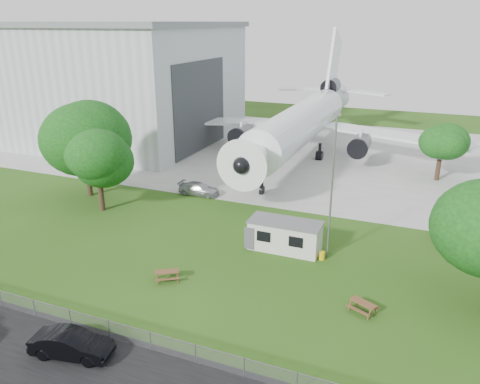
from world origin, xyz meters
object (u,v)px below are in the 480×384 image
at_px(hangar, 96,80).
at_px(airliner, 303,120).
at_px(site_cabin, 285,235).
at_px(picnic_west, 167,280).
at_px(car_centre_sedan, 72,344).
at_px(picnic_east, 362,312).

relative_size(hangar, airliner, 0.90).
height_order(hangar, site_cabin, hangar).
bearing_deg(airliner, picnic_west, -90.39).
xyz_separation_m(airliner, picnic_west, (-0.26, -37.95, -5.27)).
bearing_deg(site_cabin, hangar, 144.97).
relative_size(hangar, site_cabin, 6.37).
distance_m(hangar, car_centre_sedan, 59.74).
relative_size(airliner, picnic_west, 26.52).
bearing_deg(airliner, picnic_east, -68.86).
bearing_deg(site_cabin, airliner, 102.38).
distance_m(hangar, picnic_west, 53.05).
bearing_deg(picnic_east, hangar, 168.96).
height_order(site_cabin, picnic_west, site_cabin).
xyz_separation_m(airliner, site_cabin, (6.51, -29.64, -3.96)).
bearing_deg(site_cabin, picnic_east, -42.21).
bearing_deg(hangar, picnic_west, -46.84).
relative_size(hangar, picnic_east, 23.89).
distance_m(hangar, site_cabin, 52.50).
height_order(hangar, car_centre_sedan, hangar).
xyz_separation_m(site_cabin, picnic_west, (-6.77, -8.31, -1.31)).
bearing_deg(picnic_west, car_centre_sedan, -126.75).
relative_size(picnic_west, picnic_east, 1.00).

